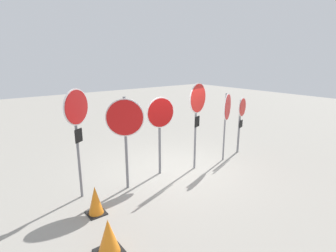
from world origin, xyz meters
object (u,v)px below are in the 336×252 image
(stop_sign_0, at_px, (77,118))
(stop_sign_4, at_px, (227,110))
(stop_sign_2, at_px, (160,119))
(stop_sign_5, at_px, (241,114))
(stop_sign_1, at_px, (125,124))
(stop_sign_3, at_px, (197,106))
(traffic_cone_1, at_px, (109,236))
(traffic_cone_0, at_px, (95,200))

(stop_sign_0, relative_size, stop_sign_4, 1.19)
(stop_sign_2, bearing_deg, stop_sign_5, 1.39)
(stop_sign_1, xyz_separation_m, stop_sign_2, (1.24, 0.21, -0.09))
(stop_sign_0, bearing_deg, stop_sign_3, -40.54)
(traffic_cone_1, bearing_deg, stop_sign_3, 24.82)
(stop_sign_5, xyz_separation_m, traffic_cone_0, (-5.71, -0.54, -1.09))
(stop_sign_5, xyz_separation_m, traffic_cone_1, (-6.01, -1.83, -1.09))
(stop_sign_0, height_order, stop_sign_5, stop_sign_0)
(stop_sign_4, relative_size, stop_sign_5, 1.13)
(stop_sign_3, xyz_separation_m, traffic_cone_1, (-3.75, -1.74, -1.67))
(stop_sign_1, height_order, traffic_cone_0, stop_sign_1)
(stop_sign_2, relative_size, stop_sign_3, 0.87)
(stop_sign_3, height_order, stop_sign_4, stop_sign_3)
(stop_sign_1, bearing_deg, traffic_cone_1, -97.38)
(stop_sign_3, distance_m, stop_sign_5, 2.33)
(traffic_cone_0, bearing_deg, stop_sign_4, 4.38)
(stop_sign_5, bearing_deg, stop_sign_2, 156.73)
(stop_sign_0, height_order, stop_sign_4, stop_sign_0)
(stop_sign_0, xyz_separation_m, stop_sign_2, (2.32, -0.08, -0.34))
(stop_sign_3, xyz_separation_m, traffic_cone_0, (-3.46, -0.45, -1.67))
(traffic_cone_0, height_order, traffic_cone_1, same)
(stop_sign_3, distance_m, stop_sign_4, 1.28)
(stop_sign_0, relative_size, stop_sign_3, 1.01)
(stop_sign_1, distance_m, stop_sign_5, 4.60)
(stop_sign_2, xyz_separation_m, traffic_cone_1, (-2.66, -2.09, -1.35))
(stop_sign_4, xyz_separation_m, traffic_cone_1, (-5.00, -1.64, -1.39))
(stop_sign_0, xyz_separation_m, stop_sign_1, (1.08, -0.29, -0.25))
(traffic_cone_1, bearing_deg, stop_sign_0, 81.11)
(stop_sign_4, relative_size, traffic_cone_0, 3.43)
(stop_sign_1, height_order, stop_sign_4, stop_sign_1)
(stop_sign_4, bearing_deg, stop_sign_2, 141.00)
(stop_sign_4, height_order, traffic_cone_1, stop_sign_4)
(stop_sign_4, bearing_deg, stop_sign_0, 145.31)
(traffic_cone_0, bearing_deg, stop_sign_3, 7.42)
(stop_sign_1, bearing_deg, stop_sign_4, 25.88)
(stop_sign_4, xyz_separation_m, stop_sign_5, (1.01, 0.18, -0.30))
(stop_sign_1, distance_m, traffic_cone_1, 2.76)
(stop_sign_2, distance_m, stop_sign_3, 1.20)
(stop_sign_1, distance_m, traffic_cone_0, 1.92)
(traffic_cone_1, bearing_deg, stop_sign_4, 18.22)
(stop_sign_2, xyz_separation_m, stop_sign_5, (3.35, -0.26, -0.26))
(stop_sign_3, bearing_deg, traffic_cone_1, -171.40)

